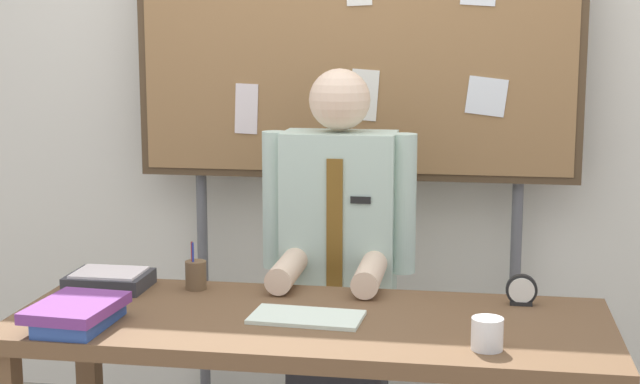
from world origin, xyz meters
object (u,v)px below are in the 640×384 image
at_px(person, 339,286).
at_px(open_notebook, 307,317).
at_px(coffee_mug, 487,334).
at_px(bulletin_board, 355,57).
at_px(paper_tray, 109,280).
at_px(pen_holder, 196,275).
at_px(desk_clock, 521,291).
at_px(desk, 310,347).
at_px(book_stack, 78,313).

xyz_separation_m(person, open_notebook, (-0.01, -0.61, 0.07)).
height_order(person, coffee_mug, person).
height_order(bulletin_board, paper_tray, bulletin_board).
xyz_separation_m(person, coffee_mug, (0.52, -0.80, 0.11)).
height_order(open_notebook, pen_holder, pen_holder).
distance_m(bulletin_board, desk_clock, 1.22).
height_order(desk, book_stack, book_stack).
bearing_deg(open_notebook, paper_tray, 162.03).
bearing_deg(open_notebook, desk, 69.98).
xyz_separation_m(book_stack, desk_clock, (1.28, 0.44, 0.00)).
distance_m(desk, coffee_mug, 0.58).
xyz_separation_m(desk_clock, coffee_mug, (-0.11, -0.44, 0.00)).
relative_size(person, open_notebook, 4.43).
distance_m(open_notebook, pen_holder, 0.50).
bearing_deg(desk_clock, paper_tray, -178.89).
bearing_deg(paper_tray, desk, -16.33).
xyz_separation_m(bulletin_board, open_notebook, (-0.01, -1.04, -0.74)).
relative_size(bulletin_board, paper_tray, 7.78).
bearing_deg(desk_clock, book_stack, -161.14).
relative_size(bulletin_board, coffee_mug, 22.96).
relative_size(desk, bulletin_board, 0.89).
height_order(desk_clock, paper_tray, desk_clock).
bearing_deg(desk_clock, pen_holder, 179.50).
distance_m(bulletin_board, pen_holder, 1.12).
relative_size(bulletin_board, open_notebook, 6.11).
bearing_deg(pen_holder, bulletin_board, 60.95).
relative_size(desk_clock, paper_tray, 0.38).
relative_size(coffee_mug, pen_holder, 0.55).
distance_m(open_notebook, coffee_mug, 0.56).
bearing_deg(open_notebook, coffee_mug, -19.60).
bearing_deg(open_notebook, pen_holder, 147.78).
xyz_separation_m(open_notebook, paper_tray, (-0.71, 0.23, 0.02)).
xyz_separation_m(pen_holder, paper_tray, (-0.29, -0.04, -0.02)).
xyz_separation_m(bulletin_board, pen_holder, (-0.43, -0.77, -0.69)).
bearing_deg(pen_holder, paper_tray, -173.00).
distance_m(bulletin_board, coffee_mug, 1.50).
distance_m(desk, person, 0.59).
xyz_separation_m(desk, pen_holder, (-0.43, 0.25, 0.14)).
bearing_deg(desk, pen_holder, 150.20).
height_order(coffee_mug, pen_holder, pen_holder).
distance_m(book_stack, open_notebook, 0.67).
distance_m(desk, paper_tray, 0.76).
bearing_deg(coffee_mug, book_stack, 179.63).
relative_size(desk, open_notebook, 5.42).
bearing_deg(book_stack, coffee_mug, -0.37).
relative_size(desk_clock, coffee_mug, 1.11).
bearing_deg(book_stack, paper_tray, 99.36).
xyz_separation_m(book_stack, pen_holder, (0.22, 0.45, 0.01)).
bearing_deg(book_stack, person, 50.70).
relative_size(book_stack, pen_holder, 1.93).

